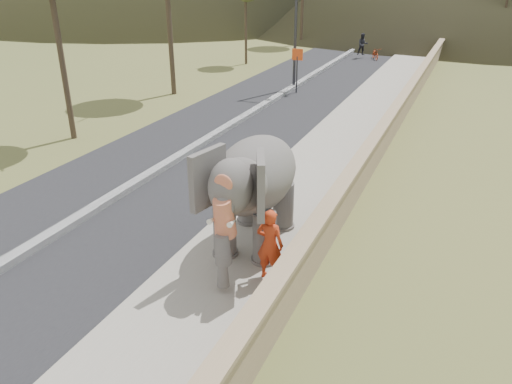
# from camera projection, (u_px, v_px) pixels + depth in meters

# --- Properties ---
(ground) EXTENTS (160.00, 160.00, 0.00)m
(ground) POSITION_uv_depth(u_px,v_px,m) (246.00, 256.00, 12.24)
(ground) COLOR olive
(ground) RESTS_ON ground
(road) EXTENTS (7.00, 120.00, 0.03)m
(road) POSITION_uv_depth(u_px,v_px,m) (237.00, 123.00, 22.38)
(road) COLOR black
(road) RESTS_ON ground
(median) EXTENTS (0.35, 120.00, 0.22)m
(median) POSITION_uv_depth(u_px,v_px,m) (237.00, 121.00, 22.34)
(median) COLOR black
(median) RESTS_ON ground
(walkway) EXTENTS (3.00, 120.00, 0.15)m
(walkway) POSITION_uv_depth(u_px,v_px,m) (347.00, 136.00, 20.55)
(walkway) COLOR #9E9687
(walkway) RESTS_ON ground
(parapet) EXTENTS (0.30, 120.00, 1.10)m
(parapet) POSITION_uv_depth(u_px,v_px,m) (388.00, 130.00, 19.75)
(parapet) COLOR tan
(parapet) RESTS_ON ground
(signboard) EXTENTS (0.60, 0.08, 2.40)m
(signboard) POSITION_uv_depth(u_px,v_px,m) (297.00, 63.00, 27.02)
(signboard) COLOR #2D2D33
(signboard) RESTS_ON ground
(elephant_and_man) EXTENTS (2.43, 4.08, 2.82)m
(elephant_and_man) POSITION_uv_depth(u_px,v_px,m) (256.00, 190.00, 12.06)
(elephant_and_man) COLOR #66615C
(elephant_and_man) RESTS_ON ground
(motorcyclist) EXTENTS (2.07, 1.67, 1.84)m
(motorcyclist) POSITION_uv_depth(u_px,v_px,m) (369.00, 49.00, 37.39)
(motorcyclist) COLOR #992C0D
(motorcyclist) RESTS_ON ground
(trees) EXTENTS (47.49, 42.21, 9.30)m
(trees) POSITION_uv_depth(u_px,v_px,m) (441.00, 5.00, 33.18)
(trees) COLOR #473828
(trees) RESTS_ON ground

